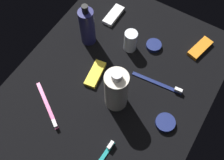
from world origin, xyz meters
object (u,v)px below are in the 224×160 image
deodorant_stick (131,41)px  toothbrush_navy (160,84)px  snack_bar_orange (200,48)px  bodywash_bottle (116,90)px  toothbrush_pink (48,107)px  snack_bar_white (114,15)px  lotion_bottle (87,26)px  cream_tin_right (165,123)px  cream_tin_left (154,45)px  snack_bar_yellow (95,74)px

deodorant_stick → toothbrush_navy: bearing=64.5°
snack_bar_orange → bodywash_bottle: bearing=-10.6°
toothbrush_pink → snack_bar_orange: (-47.50, 32.87, 0.14)cm
toothbrush_pink → snack_bar_white: size_ratio=1.53×
lotion_bottle → snack_bar_orange: lotion_bottle is taller
toothbrush_navy → cream_tin_right: toothbrush_navy is taller
toothbrush_pink → toothbrush_navy: same height
lotion_bottle → cream_tin_right: lotion_bottle is taller
bodywash_bottle → toothbrush_navy: size_ratio=1.04×
cream_tin_left → toothbrush_navy: bearing=35.5°
snack_bar_yellow → cream_tin_left: 24.11cm
deodorant_stick → snack_bar_orange: 25.82cm
snack_bar_white → snack_bar_yellow: size_ratio=1.00×
deodorant_stick → toothbrush_pink: (34.62, -10.77, -3.65)cm
toothbrush_pink → cream_tin_left: bearing=155.7°
bodywash_bottle → toothbrush_pink: (13.73, -17.47, -7.92)cm
toothbrush_navy → snack_bar_white: bearing=-120.7°
snack_bar_white → cream_tin_left: (4.52, 20.03, 0.03)cm
lotion_bottle → bodywash_bottle: bodywash_bottle is taller
lotion_bottle → snack_bar_yellow: lotion_bottle is taller
deodorant_stick → snack_bar_white: bearing=-126.6°
toothbrush_pink → snack_bar_white: bearing=-177.3°
toothbrush_pink → cream_tin_left: 43.51cm
deodorant_stick → cream_tin_left: (-5.02, 7.16, -3.48)cm
deodorant_stick → lotion_bottle: bearing=-71.7°
lotion_bottle → snack_bar_white: size_ratio=1.72×
deodorant_stick → cream_tin_left: bearing=125.0°
snack_bar_white → lotion_bottle: bearing=-8.1°
bodywash_bottle → deodorant_stick: bearing=-162.2°
lotion_bottle → snack_bar_white: bearing=172.2°
snack_bar_white → cream_tin_left: 20.53cm
lotion_bottle → bodywash_bottle: bearing=53.5°
lotion_bottle → cream_tin_left: size_ratio=3.19×
snack_bar_white → cream_tin_right: bearing=51.6°
bodywash_bottle → snack_bar_white: bearing=-147.3°
snack_bar_yellow → cream_tin_right: (3.29, 28.50, 0.10)cm
snack_bar_orange → snack_bar_yellow: bearing=-28.7°
toothbrush_navy → lotion_bottle: bearing=-95.2°
toothbrush_pink → snack_bar_orange: toothbrush_pink is taller
cream_tin_left → cream_tin_right: 29.59cm
snack_bar_yellow → snack_bar_white: bearing=-171.0°
snack_bar_white → snack_bar_orange: (-3.34, 34.97, 0.00)cm
bodywash_bottle → snack_bar_white: size_ratio=1.81×
snack_bar_white → snack_bar_yellow: (25.60, 8.32, 0.00)cm
deodorant_stick → toothbrush_navy: (7.76, 16.27, -3.65)cm
toothbrush_pink → snack_bar_yellow: toothbrush_pink is taller
deodorant_stick → toothbrush_pink: bearing=-17.3°
cream_tin_left → snack_bar_orange: bearing=117.7°
toothbrush_navy → snack_bar_white: (-17.30, -29.14, 0.14)cm
lotion_bottle → snack_bar_yellow: (11.14, 10.31, -7.08)cm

